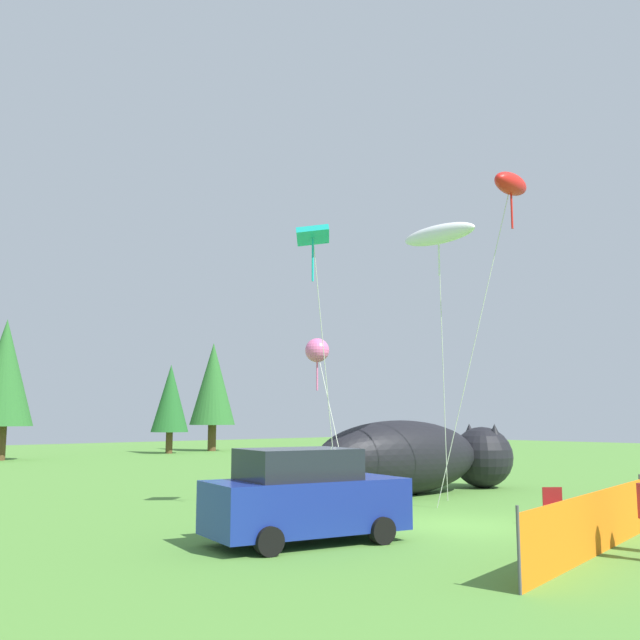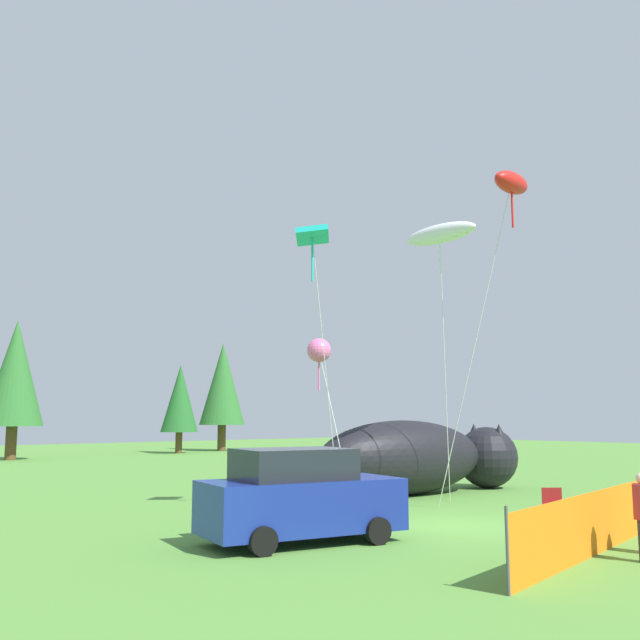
% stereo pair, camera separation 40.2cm
% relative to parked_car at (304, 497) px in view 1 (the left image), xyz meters
% --- Properties ---
extents(ground_plane, '(120.00, 120.00, 0.00)m').
position_rel_parked_car_xyz_m(ground_plane, '(4.37, -0.70, -0.95)').
color(ground_plane, '#548C38').
extents(parked_car, '(4.47, 2.70, 1.95)m').
position_rel_parked_car_xyz_m(parked_car, '(0.00, 0.00, 0.00)').
color(parked_car, navy).
rests_on(parked_car, ground).
extents(folding_chair, '(0.72, 0.72, 0.92)m').
position_rel_parked_car_xyz_m(folding_chair, '(5.94, -2.40, -0.41)').
color(folding_chair, maroon).
rests_on(folding_chair, ground).
extents(inflatable_cat, '(8.95, 3.16, 2.50)m').
position_rel_parked_car_xyz_m(inflatable_cat, '(9.35, 4.67, 0.20)').
color(inflatable_cat, black).
rests_on(inflatable_cat, ground).
extents(safety_fence, '(7.35, 1.36, 1.29)m').
position_rel_parked_car_xyz_m(safety_fence, '(3.12, -4.76, -0.36)').
color(safety_fence, orange).
rests_on(safety_fence, ground).
extents(kite_teal_diamond, '(2.65, 1.73, 7.85)m').
position_rel_parked_car_xyz_m(kite_teal_diamond, '(2.88, 2.90, 6.53)').
color(kite_teal_diamond, silver).
rests_on(kite_teal_diamond, ground).
extents(kite_white_ghost, '(1.72, 2.97, 8.64)m').
position_rel_parked_car_xyz_m(kite_white_ghost, '(7.21, 1.87, 7.26)').
color(kite_white_ghost, silver).
rests_on(kite_white_ghost, ground).
extents(kite_pink_octopus, '(0.78, 2.16, 5.16)m').
position_rel_parked_car_xyz_m(kite_pink_octopus, '(5.43, 5.50, 3.79)').
color(kite_pink_octopus, silver).
rests_on(kite_pink_octopus, ground).
extents(kite_red_lizard, '(1.98, 3.18, 9.60)m').
position_rel_parked_car_xyz_m(kite_red_lizard, '(7.06, -0.82, 8.17)').
color(kite_red_lizard, silver).
rests_on(kite_red_lizard, ground).
extents(horizon_tree_east, '(2.73, 2.73, 6.53)m').
position_rel_parked_car_xyz_m(horizon_tree_east, '(17.75, 34.97, 3.06)').
color(horizon_tree_east, brown).
rests_on(horizon_tree_east, ground).
extents(horizon_tree_west, '(3.59, 3.59, 8.57)m').
position_rel_parked_car_xyz_m(horizon_tree_west, '(22.36, 36.21, 4.31)').
color(horizon_tree_west, brown).
rests_on(horizon_tree_west, ground).
extents(horizon_tree_mid, '(3.66, 3.66, 8.74)m').
position_rel_parked_car_xyz_m(horizon_tree_mid, '(5.59, 34.48, 4.42)').
color(horizon_tree_mid, brown).
rests_on(horizon_tree_mid, ground).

